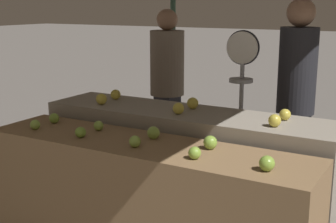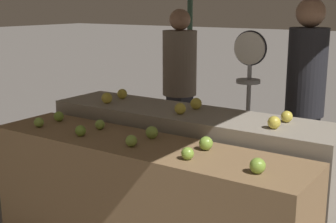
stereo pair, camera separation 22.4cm
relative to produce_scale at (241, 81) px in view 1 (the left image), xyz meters
name	(u,v)px [view 1 (the left image)]	position (x,y,z in m)	size (l,w,h in m)	color
display_counter_front	(144,207)	(-0.17, -1.26, -0.69)	(2.26, 0.55, 0.89)	olive
display_counter_back	(186,173)	(-0.17, -0.66, -0.64)	(2.26, 0.55, 0.98)	gray
apple_front_0	(35,125)	(-1.02, -1.37, -0.21)	(0.07, 0.07, 0.07)	#8EB247
apple_front_1	(81,132)	(-0.60, -1.37, -0.21)	(0.07, 0.07, 0.07)	#7AA338
apple_front_2	(135,141)	(-0.17, -1.36, -0.21)	(0.07, 0.07, 0.07)	#8EB247
apple_front_3	(195,153)	(0.26, -1.38, -0.21)	(0.07, 0.07, 0.07)	#84AD3D
apple_front_4	(267,163)	(0.68, -1.37, -0.20)	(0.09, 0.09, 0.09)	#84AD3D
apple_front_5	(54,118)	(-1.03, -1.16, -0.20)	(0.08, 0.08, 0.08)	#84AD3D
apple_front_6	(99,126)	(-0.61, -1.16, -0.21)	(0.07, 0.07, 0.07)	#8EB247
apple_front_7	(153,133)	(-0.16, -1.15, -0.20)	(0.08, 0.08, 0.08)	#8EB247
apple_front_8	(210,142)	(0.26, -1.17, -0.20)	(0.09, 0.09, 0.09)	#84AD3D
apple_back_0	(101,99)	(-0.88, -0.78, -0.11)	(0.09, 0.09, 0.09)	gold
apple_back_1	(178,108)	(-0.18, -0.77, -0.11)	(0.08, 0.08, 0.08)	gold
apple_back_2	(275,121)	(0.53, -0.78, -0.11)	(0.08, 0.08, 0.08)	gold
apple_back_3	(116,95)	(-0.89, -0.57, -0.11)	(0.08, 0.08, 0.08)	gold
apple_back_4	(192,103)	(-0.17, -0.56, -0.11)	(0.09, 0.09, 0.09)	gold
apple_back_5	(285,115)	(0.54, -0.57, -0.11)	(0.08, 0.08, 0.08)	gold
produce_scale	(241,81)	(0.00, 0.00, 0.00)	(0.29, 0.20, 1.55)	#99999E
person_vendor_at_scale	(296,87)	(0.39, 0.28, -0.06)	(0.44, 0.44, 1.81)	#2D2D38
person_customer_left	(167,77)	(-1.11, 0.67, -0.14)	(0.47, 0.47, 1.71)	#2D2D38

